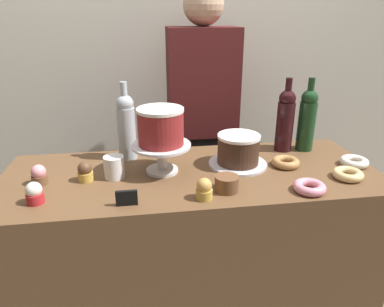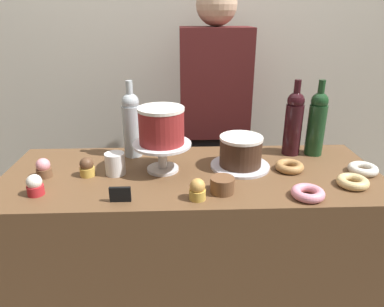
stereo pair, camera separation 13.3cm
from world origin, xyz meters
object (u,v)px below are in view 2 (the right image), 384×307
at_px(wine_bottle_green, 317,122).
at_px(wine_bottle_dark_red, 294,122).
at_px(cake_stand_pedestal, 162,152).
at_px(cookie_stack, 222,185).
at_px(barista_figure, 213,135).
at_px(cupcake_vanilla, 35,185).
at_px(cupcake_caramel, 197,190).
at_px(chocolate_round_cake, 241,151).
at_px(white_layer_cake, 161,125).
at_px(wine_bottle_clear, 132,124).
at_px(donut_sugar, 363,169).
at_px(donut_maple, 289,166).
at_px(price_sign_chalkboard, 120,194).
at_px(donut_glazed, 353,182).
at_px(cupcake_chocolate, 87,167).
at_px(coffee_cup_ceramic, 115,164).
at_px(cupcake_strawberry, 44,168).
at_px(donut_pink, 308,193).

relative_size(wine_bottle_green, wine_bottle_dark_red, 1.00).
bearing_deg(wine_bottle_green, cake_stand_pedestal, -167.27).
xyz_separation_m(cookie_stack, barista_figure, (0.04, 0.75, -0.07)).
relative_size(cupcake_vanilla, barista_figure, 0.05).
relative_size(cupcake_caramel, cookie_stack, 0.88).
height_order(chocolate_round_cake, cookie_stack, chocolate_round_cake).
xyz_separation_m(cake_stand_pedestal, white_layer_cake, (0.00, -0.00, 0.11)).
height_order(wine_bottle_clear, donut_sugar, wine_bottle_clear).
height_order(donut_maple, price_sign_chalkboard, price_sign_chalkboard).
bearing_deg(wine_bottle_green, donut_glazed, -84.15).
xyz_separation_m(cupcake_chocolate, coffee_cup_ceramic, (0.11, 0.01, 0.01)).
relative_size(cupcake_vanilla, cookie_stack, 0.88).
distance_m(donut_sugar, barista_figure, 0.81).
xyz_separation_m(wine_bottle_green, donut_glazed, (0.03, -0.31, -0.13)).
bearing_deg(wine_bottle_green, coffee_cup_ceramic, -168.13).
xyz_separation_m(cake_stand_pedestal, cupcake_vanilla, (-0.43, -0.18, -0.04)).
xyz_separation_m(cupcake_strawberry, price_sign_chalkboard, (0.32, -0.20, -0.01)).
relative_size(donut_sugar, price_sign_chalkboard, 1.60).
relative_size(cupcake_caramel, donut_glazed, 0.66).
bearing_deg(barista_figure, coffee_cup_ceramic, -126.82).
bearing_deg(coffee_cup_ceramic, donut_maple, 0.67).
xyz_separation_m(chocolate_round_cake, cupcake_strawberry, (-0.76, -0.06, -0.04)).
height_order(donut_pink, cookie_stack, cookie_stack).
relative_size(cookie_stack, price_sign_chalkboard, 1.20).
height_order(wine_bottle_dark_red, barista_figure, barista_figure).
bearing_deg(donut_sugar, donut_glazed, -130.61).
bearing_deg(wine_bottle_clear, coffee_cup_ceramic, -103.87).
bearing_deg(cupcake_chocolate, cupcake_caramel, -25.76).
height_order(cupcake_chocolate, donut_maple, cupcake_chocolate).
bearing_deg(barista_figure, cupcake_strawberry, -139.69).
distance_m(wine_bottle_green, cupcake_chocolate, 0.96).
distance_m(wine_bottle_clear, barista_figure, 0.59).
xyz_separation_m(coffee_cup_ceramic, barista_figure, (0.44, 0.58, -0.09)).
height_order(wine_bottle_clear, donut_pink, wine_bottle_clear).
bearing_deg(cupcake_vanilla, donut_maple, 9.95).
bearing_deg(wine_bottle_clear, cake_stand_pedestal, -50.66).
bearing_deg(cupcake_caramel, wine_bottle_green, 35.83).
bearing_deg(cupcake_caramel, cake_stand_pedestal, 117.85).
xyz_separation_m(white_layer_cake, cupcake_chocolate, (-0.29, -0.04, -0.15)).
distance_m(chocolate_round_cake, donut_sugar, 0.48).
bearing_deg(cupcake_chocolate, cupcake_vanilla, -134.30).
bearing_deg(cookie_stack, donut_maple, 30.76).
height_order(wine_bottle_green, donut_maple, wine_bottle_green).
bearing_deg(cupcake_vanilla, cupcake_caramel, -5.50).
xyz_separation_m(cupcake_vanilla, donut_glazed, (1.11, 0.02, -0.02)).
relative_size(wine_bottle_dark_red, barista_figure, 0.20).
bearing_deg(cupcake_chocolate, white_layer_cake, 7.47).
distance_m(cake_stand_pedestal, cupcake_chocolate, 0.29).
distance_m(cupcake_caramel, coffee_cup_ceramic, 0.37).
relative_size(cupcake_caramel, donut_pink, 0.66).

